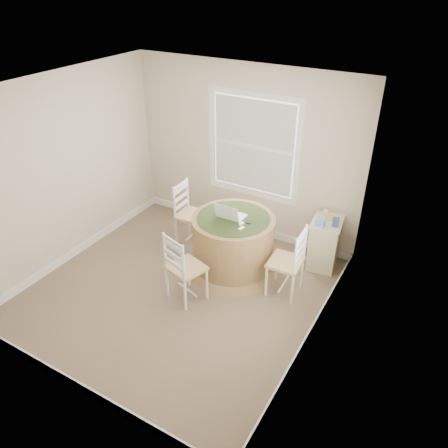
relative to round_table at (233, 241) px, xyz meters
The scene contains 14 objects.
room 1.09m from the round_table, 107.56° to the right, with size 3.64×3.64×2.64m.
round_table is the anchor object (origin of this frame).
chair_left 0.91m from the round_table, 162.30° to the left, with size 0.42×0.40×0.95m, color white, non-canonical shape.
chair_near 0.88m from the round_table, 102.78° to the right, with size 0.42×0.40×0.95m, color white, non-canonical shape.
chair_right 0.84m from the round_table, ahead, with size 0.42×0.40×0.95m, color white, non-canonical shape.
laptop 0.40m from the round_table, behind, with size 0.35×0.31×0.25m.
mouse 0.42m from the round_table, 27.95° to the right, with size 0.06×0.10×0.04m, color white.
phone 0.46m from the round_table, 39.76° to the right, with size 0.04×0.09×0.02m, color #B7BABF.
keys 0.44m from the round_table, ahead, with size 0.06×0.05×0.03m, color black.
corner_chest 1.28m from the round_table, 33.40° to the left, with size 0.47×0.59×0.71m.
tissue_box 1.21m from the round_table, 28.82° to the left, with size 0.12×0.12×0.10m, color #6396E3.
box_yellow 1.36m from the round_table, 34.99° to the left, with size 0.15×0.10×0.06m, color #D8C84C.
box_blue 1.39m from the round_table, 28.09° to the left, with size 0.08×0.08×0.12m, color #354CA0.
cup_cream 1.33m from the round_table, 39.20° to the left, with size 0.07×0.07×0.09m, color beige.
Camera 1 is at (2.76, -3.60, 3.72)m, focal length 35.00 mm.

